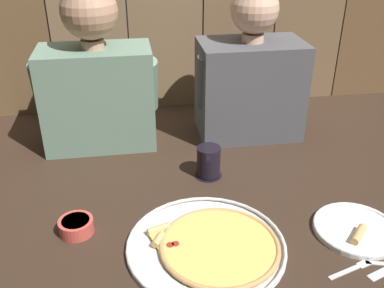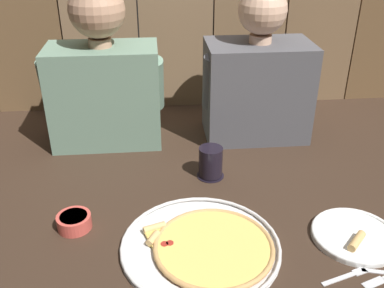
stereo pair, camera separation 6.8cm
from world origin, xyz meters
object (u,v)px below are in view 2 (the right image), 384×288
Objects in this scene: pizza_tray at (206,246)px; drinking_glass at (211,163)px; diner_right at (258,74)px; dinner_plate at (355,235)px; diner_left at (103,73)px; dipping_bowl at (74,221)px.

pizza_tray is 0.36m from drinking_glass.
pizza_tray is 0.74× the size of diner_right.
dinner_plate is 0.39× the size of diner_left.
diner_left is (-0.70, 0.64, 0.26)m from dinner_plate.
dipping_bowl is (-0.76, 0.12, 0.01)m from dinner_plate.
pizza_tray is 0.74m from diner_right.
drinking_glass reaches higher than dinner_plate.
diner_right is at bearing 54.28° from drinking_glass.
diner_left is (-0.30, 0.65, 0.26)m from pizza_tray.
dipping_bowl reaches higher than dinner_plate.
dinner_plate is 0.41× the size of diner_right.
dinner_plate is at bearing -77.90° from diner_right.
dipping_bowl is 0.17× the size of diner_right.
dinner_plate is at bearing -44.90° from drinking_glass.
drinking_glass is (-0.35, 0.35, 0.04)m from dinner_plate.
diner_right is at bearing -0.06° from diner_left.
pizza_tray is 4.42× the size of dipping_bowl.
diner_left is at bearing 83.66° from dipping_bowl.
dipping_bowl is at bearing -150.73° from drinking_glass.
drinking_glass is at bearing 80.54° from pizza_tray.
drinking_glass reaches higher than pizza_tray.
diner_left is 1.04× the size of diner_right.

